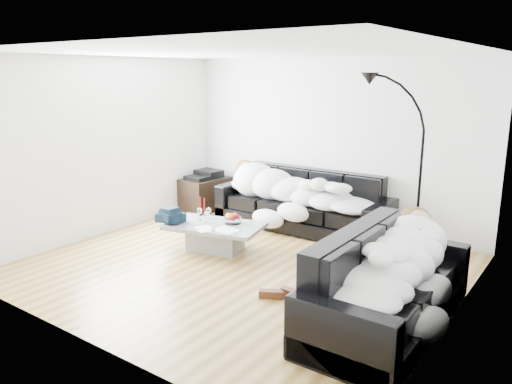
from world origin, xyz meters
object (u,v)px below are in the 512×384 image
Objects in this scene: wine_glass_b at (200,214)px; wine_glass_c at (206,217)px; candle_left at (200,206)px; sofa_right at (389,280)px; coffee_table at (215,237)px; sofa_back at (302,201)px; sleeper_back at (301,188)px; stereo at (205,174)px; floor_lamp at (420,184)px; fruit_bowl at (233,218)px; shoes at (280,293)px; candle_right at (204,207)px; av_cabinet at (206,194)px; sleeper_right at (390,260)px; wine_glass_a at (209,213)px.

wine_glass_b is 1.12× the size of wine_glass_c.
candle_left reaches higher than wine_glass_b.
sofa_right is 2.76m from coffee_table.
sofa_back reaches higher than wine_glass_c.
sleeper_back is 5.25× the size of stereo.
stereo is at bearing 178.60° from floor_lamp.
sleeper_back is 8.65× the size of candle_left.
fruit_bowl is at bearing 15.28° from wine_glass_b.
floor_lamp is at bearing 45.99° from shoes.
sleeper_back is at bearing -90.00° from sofa_back.
sofa_right is at bearing -15.84° from candle_right.
floor_lamp is at bearing -1.24° from av_cabinet.
sleeper_back is at bearing 3.36° from stereo.
sleeper_right reaches higher than wine_glass_a.
sleeper_back reaches higher than wine_glass_a.
sleeper_right reaches higher than fruit_bowl.
sofa_back is 1.18× the size of sleeper_back.
candle_right is at bearing -158.49° from floor_lamp.
fruit_bowl is 2.17m from stereo.
coffee_table is 0.30m from wine_glass_c.
sleeper_back is 1.96m from stereo.
wine_glass_c is (-0.60, -1.55, 0.00)m from sofa_back.
sleeper_right reaches higher than shoes.
av_cabinet is at bearing 62.80° from sleeper_right.
shoes is at bearing -33.65° from fruit_bowl.
sleeper_right is 2.78m from coffee_table.
wine_glass_c is 0.19× the size of av_cabinet.
wine_glass_c is at bearing -111.32° from sofa_back.
coffee_table is 5.22× the size of candle_right.
candle_left is at bearing 144.10° from wine_glass_c.
stereo is at bearing 128.83° from wine_glass_b.
wine_glass_c is 0.57× the size of candle_left.
sleeper_back is 1.21× the size of sleeper_right.
coffee_table is 7.84× the size of wine_glass_a.
wine_glass_c is at bearing -151.02° from fruit_bowl.
coffee_table is at bearing 76.98° from sleeper_right.
av_cabinet is at bearing 134.56° from coffee_table.
floor_lamp is (2.21, 0.88, 0.60)m from fruit_bowl.
sofa_back is 10.23× the size of candle_left.
sleeper_back is at bearing 46.43° from sleeper_right.
fruit_bowl is at bearing -33.11° from av_cabinet.
wine_glass_b is at bearing -65.27° from candle_right.
fruit_bowl is (-2.50, 0.79, -0.21)m from sleeper_right.
candle_right reaches higher than wine_glass_a.
sleeper_back is 2.02m from floor_lamp.
wine_glass_a is 2.00m from shoes.
sleeper_back is at bearing 73.00° from coffee_table.
stereo is (-1.96, -0.01, 0.18)m from sofa_back.
sofa_back is 6.21× the size of stereo.
sofa_back is 17.94× the size of wine_glass_c.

